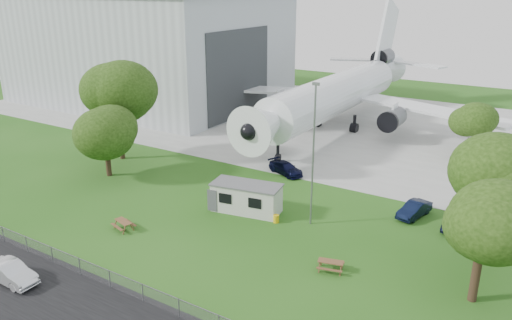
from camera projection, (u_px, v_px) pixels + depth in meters
The scene contains 19 objects.
ground at pixel (189, 229), 41.63m from camera, with size 160.00×160.00×0.00m, color #386C22.
asphalt_strip at pixel (57, 309), 31.21m from camera, with size 120.00×8.00×0.02m, color black.
concrete_apron at pixel (356, 126), 72.06m from camera, with size 120.00×46.00×0.03m, color #B7B7B2.
hangar at pixel (148, 46), 86.33m from camera, with size 43.00×31.00×18.55m.
airliner at pixel (340, 91), 69.61m from camera, with size 46.36×47.73×17.69m.
site_cabin at pixel (247, 198), 44.44m from camera, with size 6.94×3.76×2.62m.
picnic_west at pixel (124, 229), 41.52m from camera, with size 1.80×1.50×0.76m, color brown, non-canonical shape.
picnic_east at pixel (330, 270), 35.49m from camera, with size 1.80×1.50×0.76m, color brown, non-canonical shape.
fence at pixel (101, 283), 34.02m from camera, with size 58.00×0.04×1.30m, color gray.
lamp_mast at pixel (313, 157), 40.51m from camera, with size 0.16×0.16×12.00m, color slate.
tree_west_big at pixel (117, 95), 56.15m from camera, with size 8.30×8.30×11.67m.
tree_west_small at pixel (105, 132), 51.77m from camera, with size 6.44×6.44×8.07m.
tree_east_front at pixel (485, 221), 30.29m from camera, with size 6.41×6.41×8.86m.
tree_east_back at pixel (506, 181), 34.94m from camera, with size 6.67×6.67×9.57m.
tree_far_apron at pixel (473, 121), 56.26m from camera, with size 5.25×5.25×7.34m.
car_centre_sedan at pixel (10, 273), 33.90m from camera, with size 1.52×4.35×1.43m, color silver.
car_ne_hatch at pixel (458, 220), 41.44m from camera, with size 1.77×4.40×1.50m, color black.
car_ne_sedan at pixel (414, 210), 43.59m from camera, with size 1.41×4.04×1.33m, color black.
car_apron_van at pixel (286, 168), 53.53m from camera, with size 1.79×4.41×1.28m, color black.
Camera 1 is at (24.55, -28.77, 19.14)m, focal length 35.00 mm.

